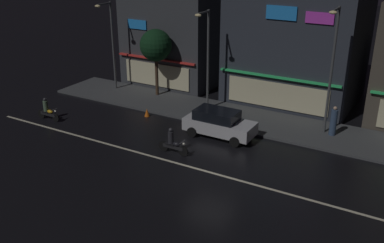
{
  "coord_description": "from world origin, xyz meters",
  "views": [
    {
      "loc": [
        9.14,
        -17.75,
        11.14
      ],
      "look_at": [
        -2.11,
        1.77,
        1.78
      ],
      "focal_mm": 41.1,
      "sensor_mm": 36.0,
      "label": 1
    }
  ],
  "objects": [
    {
      "name": "streetlamp_west",
      "position": [
        -12.87,
        8.01,
        4.15
      ],
      "size": [
        0.44,
        1.64,
        6.75
      ],
      "color": "#47494C",
      "rests_on": "sidewalk_far"
    },
    {
      "name": "parked_car_near_kerb",
      "position": [
        -1.68,
        4.29,
        0.87
      ],
      "size": [
        4.3,
        1.98,
        1.67
      ],
      "color": "silver",
      "rests_on": "ground"
    },
    {
      "name": "storefront_left_block",
      "position": [
        -9.86,
        13.27,
        4.11
      ],
      "size": [
        7.33,
        7.36,
        8.22
      ],
      "color": "#383A3F",
      "rests_on": "ground"
    },
    {
      "name": "pedestrian_on_sidewalk",
      "position": [
        4.34,
        7.64,
        0.98
      ],
      "size": [
        0.41,
        0.41,
        1.84
      ],
      "rotation": [
        0.0,
        0.0,
        4.93
      ],
      "color": "#334766",
      "rests_on": "sidewalk_far"
    },
    {
      "name": "street_tree",
      "position": [
        -9.1,
        8.57,
        3.93
      ],
      "size": [
        2.37,
        2.37,
        5.0
      ],
      "color": "#473323",
      "rests_on": "sidewalk_far"
    },
    {
      "name": "storefront_right_block",
      "position": [
        0.0,
        13.81,
        4.47
      ],
      "size": [
        8.87,
        8.43,
        8.95
      ],
      "color": "#2D333D",
      "rests_on": "ground"
    },
    {
      "name": "lane_divider_stripe",
      "position": [
        0.0,
        0.0,
        0.01
      ],
      "size": [
        31.23,
        0.16,
        0.01
      ],
      "primitive_type": "cube",
      "color": "beige",
      "rests_on": "ground"
    },
    {
      "name": "streetlamp_east",
      "position": [
        3.81,
        7.62,
        4.6
      ],
      "size": [
        0.44,
        1.64,
        7.62
      ],
      "color": "#47494C",
      "rests_on": "sidewalk_far"
    },
    {
      "name": "ground_plane",
      "position": [
        0.0,
        0.0,
        0.0
      ],
      "size": [
        140.0,
        140.0,
        0.0
      ],
      "primitive_type": "plane",
      "color": "black"
    },
    {
      "name": "motorcycle_opposite_lane",
      "position": [
        -2.89,
        0.92,
        0.63
      ],
      "size": [
        1.9,
        0.6,
        1.52
      ],
      "rotation": [
        0.0,
        0.0,
        0.13
      ],
      "color": "black",
      "rests_on": "ground"
    },
    {
      "name": "motorcycle_lead",
      "position": [
        -12.75,
        0.99,
        0.63
      ],
      "size": [
        1.9,
        0.6,
        1.52
      ],
      "rotation": [
        0.0,
        0.0,
        0.0
      ],
      "color": "black",
      "rests_on": "ground"
    },
    {
      "name": "streetlamp_mid",
      "position": [
        -4.41,
        7.7,
        4.18
      ],
      "size": [
        0.44,
        1.64,
        6.81
      ],
      "color": "#47494C",
      "rests_on": "sidewalk_far"
    },
    {
      "name": "traffic_cone",
      "position": [
        -7.38,
        4.78,
        0.28
      ],
      "size": [
        0.36,
        0.36,
        0.55
      ],
      "primitive_type": "cone",
      "color": "orange",
      "rests_on": "ground"
    },
    {
      "name": "sidewalk_far",
      "position": [
        0.0,
        7.53,
        0.07
      ],
      "size": [
        32.87,
        4.28,
        0.14
      ],
      "primitive_type": "cube",
      "color": "#424447",
      "rests_on": "ground"
    }
  ]
}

